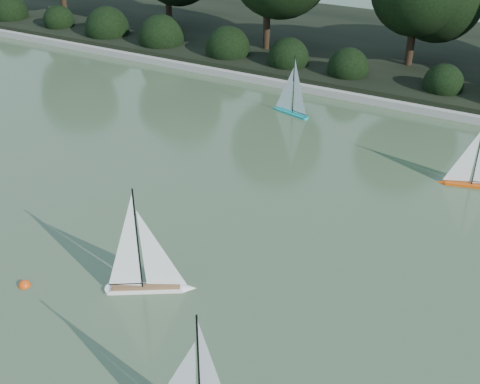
# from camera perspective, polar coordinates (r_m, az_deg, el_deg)

# --- Properties ---
(ground) EXTENTS (80.00, 80.00, 0.00)m
(ground) POSITION_cam_1_polar(r_m,az_deg,el_deg) (8.39, -13.09, -10.92)
(ground) COLOR #3A5332
(ground) RESTS_ON ground
(pond_coping) EXTENTS (40.00, 0.35, 0.18)m
(pond_coping) POSITION_cam_1_polar(r_m,az_deg,el_deg) (15.21, 9.47, 9.20)
(pond_coping) COLOR gray
(pond_coping) RESTS_ON ground
(far_bank) EXTENTS (40.00, 8.00, 0.30)m
(far_bank) POSITION_cam_1_polar(r_m,az_deg,el_deg) (18.83, 13.87, 13.00)
(far_bank) COLOR black
(far_bank) RESTS_ON ground
(shrub_hedge) EXTENTS (29.10, 1.10, 1.10)m
(shrub_hedge) POSITION_cam_1_polar(r_m,az_deg,el_deg) (15.90, 10.74, 11.39)
(shrub_hedge) COLOR black
(shrub_hedge) RESTS_ON ground
(sailboat_white_b) EXTENTS (1.17, 0.81, 1.75)m
(sailboat_white_b) POSITION_cam_1_polar(r_m,az_deg,el_deg) (8.44, -8.35, -7.70)
(sailboat_white_b) COLOR white
(sailboat_white_b) RESTS_ON ground
(sailboat_orange) EXTENTS (1.06, 0.43, 1.46)m
(sailboat_orange) POSITION_cam_1_polar(r_m,az_deg,el_deg) (11.64, 20.68, 1.60)
(sailboat_orange) COLOR #D04708
(sailboat_orange) RESTS_ON ground
(sailboat_teal) EXTENTS (1.07, 0.44, 1.47)m
(sailboat_teal) POSITION_cam_1_polar(r_m,az_deg,el_deg) (14.05, 4.65, 8.36)
(sailboat_teal) COLOR teal
(sailboat_teal) RESTS_ON ground
(race_buoy) EXTENTS (0.17, 0.17, 0.17)m
(race_buoy) POSITION_cam_1_polar(r_m,az_deg,el_deg) (9.11, -19.74, -8.36)
(race_buoy) COLOR #DB440B
(race_buoy) RESTS_ON ground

